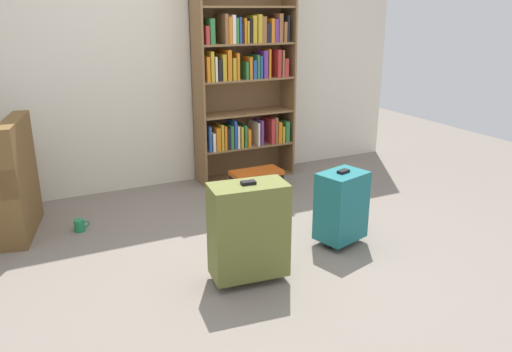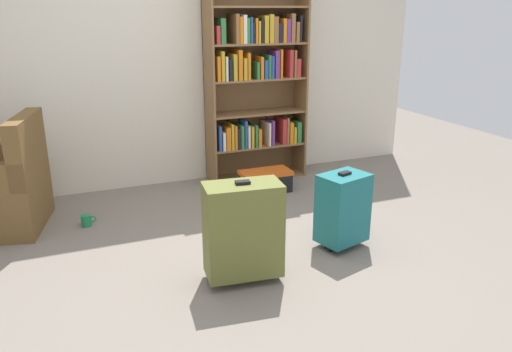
% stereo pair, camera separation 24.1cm
% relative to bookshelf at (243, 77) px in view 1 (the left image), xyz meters
% --- Properties ---
extents(ground_plane, '(8.85, 8.85, 0.00)m').
position_rel_bookshelf_xyz_m(ground_plane, '(-0.67, -1.68, -1.03)').
color(ground_plane, slate).
extents(back_wall, '(5.06, 0.10, 2.60)m').
position_rel_bookshelf_xyz_m(back_wall, '(-0.67, 0.21, 0.27)').
color(back_wall, beige).
rests_on(back_wall, ground).
extents(bookshelf, '(0.99, 0.32, 2.00)m').
position_rel_bookshelf_xyz_m(bookshelf, '(0.00, 0.00, 0.00)').
color(bookshelf, brown).
rests_on(bookshelf, ground).
extents(mug, '(0.12, 0.08, 0.10)m').
position_rel_bookshelf_xyz_m(mug, '(-1.73, -0.65, -0.98)').
color(mug, '#1E7F4C').
rests_on(mug, ground).
extents(storage_box, '(0.48, 0.24, 0.21)m').
position_rel_bookshelf_xyz_m(storage_box, '(-0.08, -0.46, -0.92)').
color(storage_box, black).
rests_on(storage_box, ground).
extents(suitcase_teal, '(0.40, 0.33, 0.58)m').
position_rel_bookshelf_xyz_m(suitcase_teal, '(-0.02, -1.74, -0.72)').
color(suitcase_teal, '#19666B').
rests_on(suitcase_teal, ground).
extents(suitcase_olive, '(0.50, 0.30, 0.68)m').
position_rel_bookshelf_xyz_m(suitcase_olive, '(-0.86, -1.92, -0.67)').
color(suitcase_olive, brown).
rests_on(suitcase_olive, ground).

